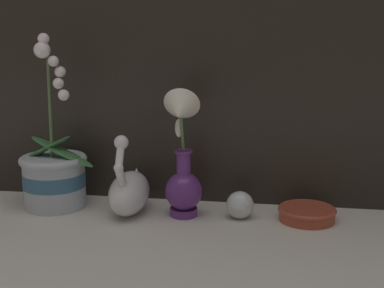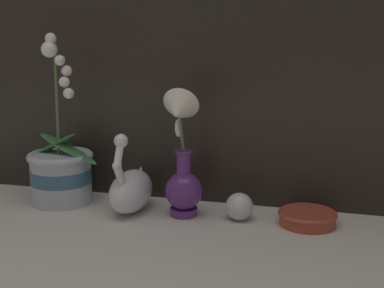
{
  "view_description": "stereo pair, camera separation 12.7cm",
  "coord_description": "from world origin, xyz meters",
  "px_view_note": "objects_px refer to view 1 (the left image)",
  "views": [
    {
      "loc": [
        0.22,
        -1.11,
        0.45
      ],
      "look_at": [
        0.03,
        0.11,
        0.18
      ],
      "focal_mm": 50.0,
      "sensor_mm": 36.0,
      "label": 1
    },
    {
      "loc": [
        0.35,
        -1.09,
        0.45
      ],
      "look_at": [
        0.03,
        0.11,
        0.18
      ],
      "focal_mm": 50.0,
      "sensor_mm": 36.0,
      "label": 2
    }
  ],
  "objects_px": {
    "swan_figurine": "(129,191)",
    "glass_sphere": "(240,205)",
    "blue_vase": "(183,168)",
    "amber_dish": "(307,213)",
    "orchid_potted_plant": "(54,174)"
  },
  "relations": [
    {
      "from": "swan_figurine",
      "to": "glass_sphere",
      "type": "xyz_separation_m",
      "value": [
        0.27,
        0.01,
        -0.02
      ]
    },
    {
      "from": "blue_vase",
      "to": "amber_dish",
      "type": "bearing_deg",
      "value": 4.78
    },
    {
      "from": "swan_figurine",
      "to": "glass_sphere",
      "type": "height_order",
      "value": "swan_figurine"
    },
    {
      "from": "orchid_potted_plant",
      "to": "amber_dish",
      "type": "height_order",
      "value": "orchid_potted_plant"
    },
    {
      "from": "glass_sphere",
      "to": "amber_dish",
      "type": "height_order",
      "value": "glass_sphere"
    },
    {
      "from": "amber_dish",
      "to": "swan_figurine",
      "type": "bearing_deg",
      "value": -177.81
    },
    {
      "from": "swan_figurine",
      "to": "amber_dish",
      "type": "distance_m",
      "value": 0.43
    },
    {
      "from": "swan_figurine",
      "to": "orchid_potted_plant",
      "type": "bearing_deg",
      "value": 174.31
    },
    {
      "from": "swan_figurine",
      "to": "glass_sphere",
      "type": "relative_size",
      "value": 3.13
    },
    {
      "from": "orchid_potted_plant",
      "to": "blue_vase",
      "type": "xyz_separation_m",
      "value": [
        0.34,
        -0.03,
        0.04
      ]
    },
    {
      "from": "glass_sphere",
      "to": "orchid_potted_plant",
      "type": "bearing_deg",
      "value": 178.29
    },
    {
      "from": "glass_sphere",
      "to": "amber_dish",
      "type": "distance_m",
      "value": 0.16
    },
    {
      "from": "glass_sphere",
      "to": "amber_dish",
      "type": "xyz_separation_m",
      "value": [
        0.16,
        0.01,
        -0.01
      ]
    },
    {
      "from": "orchid_potted_plant",
      "to": "swan_figurine",
      "type": "bearing_deg",
      "value": -5.69
    },
    {
      "from": "orchid_potted_plant",
      "to": "swan_figurine",
      "type": "relative_size",
      "value": 2.1
    }
  ]
}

